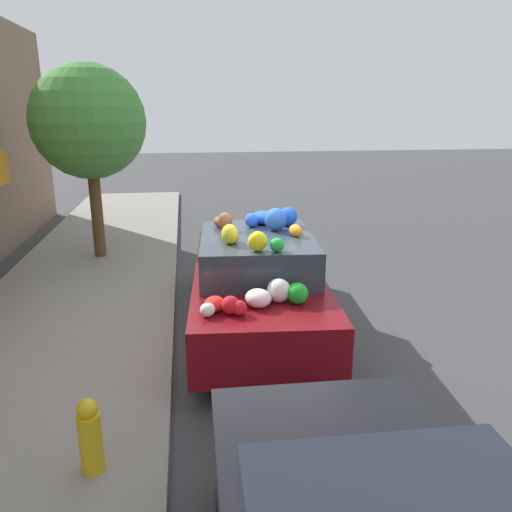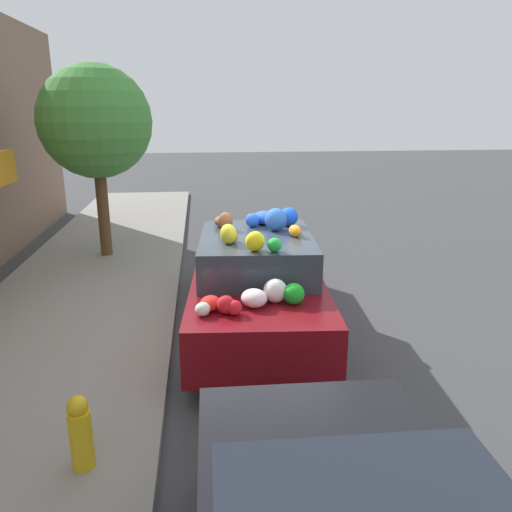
# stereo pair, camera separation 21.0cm
# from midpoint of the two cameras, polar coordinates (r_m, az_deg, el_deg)

# --- Properties ---
(ground_plane) EXTENTS (60.00, 60.00, 0.00)m
(ground_plane) POSITION_cam_midpoint_polar(r_m,az_deg,el_deg) (7.53, -1.70, -8.17)
(ground_plane) COLOR #424244
(sidewalk_curb) EXTENTS (24.00, 3.20, 0.11)m
(sidewalk_curb) POSITION_cam_midpoint_polar(r_m,az_deg,el_deg) (7.73, -22.25, -8.38)
(sidewalk_curb) COLOR gray
(sidewalk_curb) RESTS_ON ground
(street_tree) EXTENTS (2.26, 2.26, 3.90)m
(street_tree) POSITION_cam_midpoint_polar(r_m,az_deg,el_deg) (10.80, -19.14, 14.21)
(street_tree) COLOR brown
(street_tree) RESTS_ON sidewalk_curb
(fire_hydrant) EXTENTS (0.20, 0.20, 0.70)m
(fire_hydrant) POSITION_cam_midpoint_polar(r_m,az_deg,el_deg) (4.80, -19.69, -18.79)
(fire_hydrant) COLOR gold
(fire_hydrant) RESTS_ON sidewalk_curb
(art_car) EXTENTS (4.51, 2.06, 1.79)m
(art_car) POSITION_cam_midpoint_polar(r_m,az_deg,el_deg) (7.24, -0.80, -2.63)
(art_car) COLOR maroon
(art_car) RESTS_ON ground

